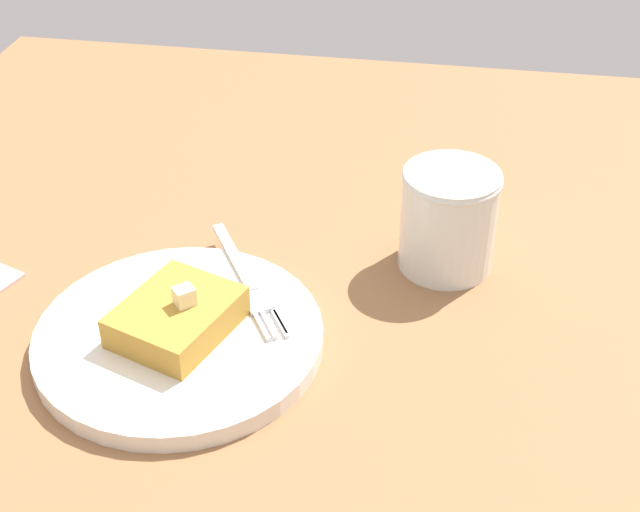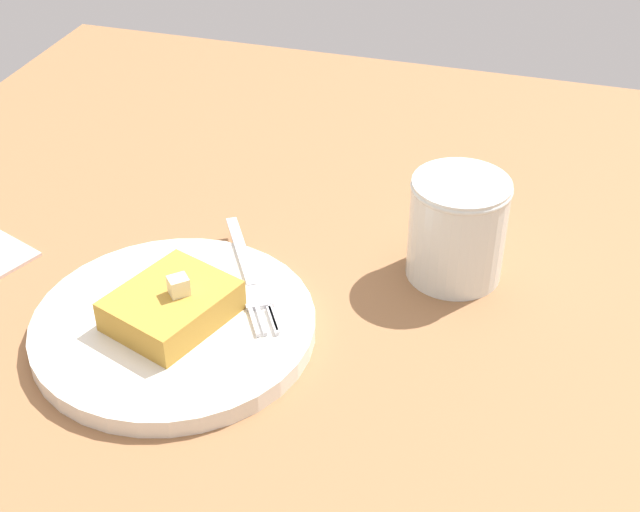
% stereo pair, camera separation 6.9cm
% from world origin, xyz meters
% --- Properties ---
extents(table_surface, '(0.92, 0.92, 0.03)m').
position_xyz_m(table_surface, '(0.00, 0.00, 0.01)').
color(table_surface, '#8D603C').
rests_on(table_surface, ground).
extents(plate, '(0.22, 0.22, 0.01)m').
position_xyz_m(plate, '(0.07, 0.10, 0.04)').
color(plate, silver).
rests_on(plate, table_surface).
extents(toast_slice_center, '(0.10, 0.11, 0.03)m').
position_xyz_m(toast_slice_center, '(0.07, 0.10, 0.06)').
color(toast_slice_center, '#B68631').
rests_on(toast_slice_center, plate).
extents(butter_pat_primary, '(0.02, 0.02, 0.01)m').
position_xyz_m(butter_pat_primary, '(0.07, 0.09, 0.08)').
color(butter_pat_primary, '#F2E7B4').
rests_on(butter_pat_primary, toast_slice_center).
extents(fork, '(0.10, 0.14, 0.00)m').
position_xyz_m(fork, '(0.03, 0.03, 0.05)').
color(fork, silver).
rests_on(fork, plate).
extents(syrup_jar, '(0.08, 0.08, 0.09)m').
position_xyz_m(syrup_jar, '(-0.12, -0.04, 0.07)').
color(syrup_jar, '#43190A').
rests_on(syrup_jar, table_surface).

